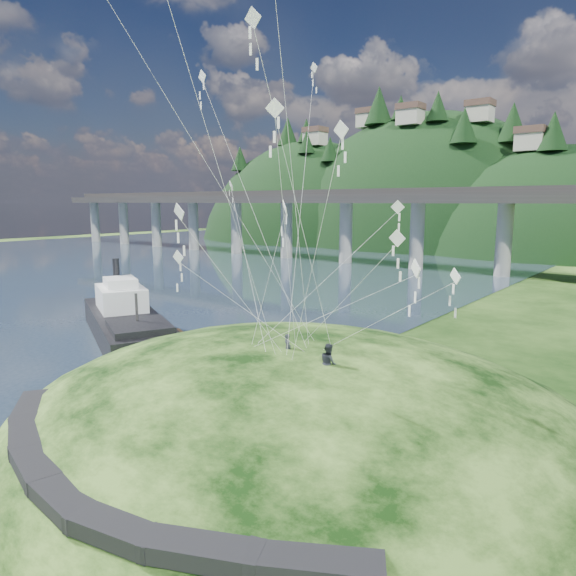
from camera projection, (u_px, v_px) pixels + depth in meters
The scene contains 10 objects.
ground at pixel (178, 405), 31.84m from camera, with size 320.00×320.00×0.00m, color black.
water at pixel (59, 267), 99.24m from camera, with size 240.00×240.00×0.00m, color #32465D.
grass_hill at pixel (299, 454), 28.71m from camera, with size 36.00×32.00×13.00m.
footpath at pixel (100, 479), 19.39m from camera, with size 22.29×5.84×0.83m.
bridge at pixel (370, 216), 100.51m from camera, with size 160.00×11.00×15.00m.
far_ridge at pixel (405, 269), 154.05m from camera, with size 153.00×70.00×94.50m.
work_barge at pixel (126, 320), 46.97m from camera, with size 20.35×13.34×6.97m.
wooden_dock at pixel (189, 350), 42.13m from camera, with size 13.46×7.55×0.98m.
kite_flyers at pixel (321, 342), 24.68m from camera, with size 3.79×1.32×1.90m.
kite_swarm at pixel (279, 141), 23.62m from camera, with size 18.81×16.58×16.63m.
Camera 1 is at (24.20, -19.31, 12.45)m, focal length 32.00 mm.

